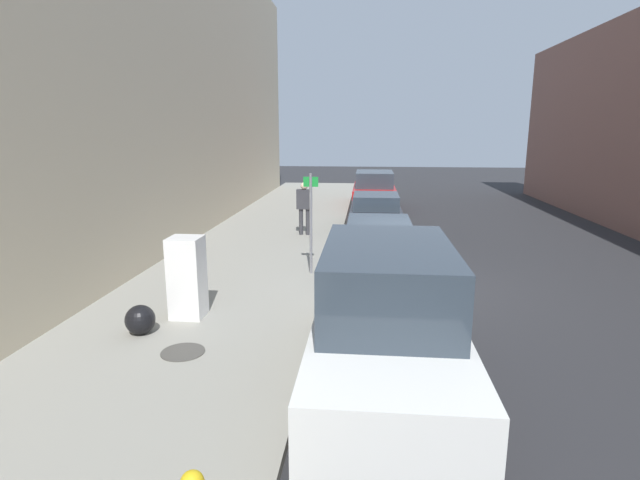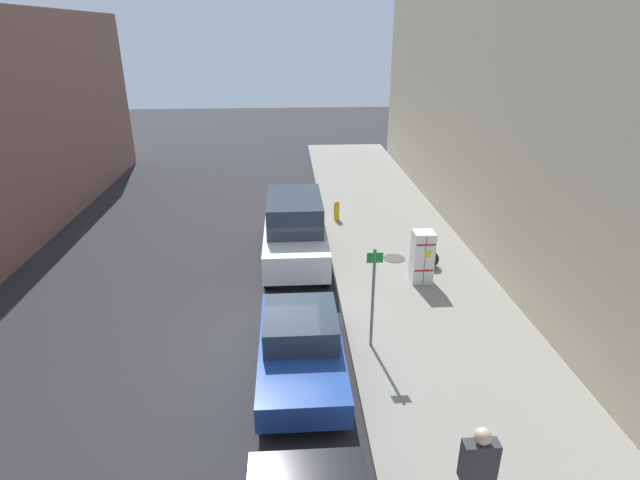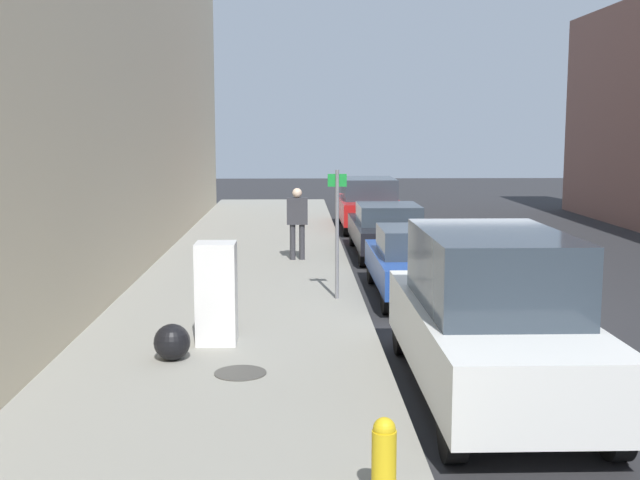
{
  "view_description": "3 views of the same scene",
  "coord_description": "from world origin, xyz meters",
  "px_view_note": "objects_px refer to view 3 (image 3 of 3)",
  "views": [
    {
      "loc": [
        -1.05,
        -11.65,
        3.64
      ],
      "look_at": [
        -2.02,
        -1.63,
        1.42
      ],
      "focal_mm": 28.0,
      "sensor_mm": 36.0,
      "label": 1
    },
    {
      "loc": [
        -0.57,
        10.05,
        7.02
      ],
      "look_at": [
        -1.57,
        -4.93,
        0.68
      ],
      "focal_mm": 28.0,
      "sensor_mm": 36.0,
      "label": 2
    },
    {
      "loc": [
        -3.2,
        -14.86,
        3.41
      ],
      "look_at": [
        -2.78,
        -0.8,
        1.44
      ],
      "focal_mm": 45.0,
      "sensor_mm": 36.0,
      "label": 3
    }
  ],
  "objects_px": {
    "parked_hatchback_blue": "(418,261)",
    "trash_bag": "(172,342)",
    "street_sign_post": "(337,227)",
    "parked_van_white": "(490,316)",
    "pedestrian_walking_far": "(297,218)",
    "parked_sedan_dark": "(387,229)",
    "discarded_refrigerator": "(216,293)",
    "fire_hydrant": "(384,458)",
    "parked_suv_red": "(368,203)"
  },
  "relations": [
    {
      "from": "street_sign_post",
      "to": "fire_hydrant",
      "type": "height_order",
      "value": "street_sign_post"
    },
    {
      "from": "parked_hatchback_blue",
      "to": "parked_sedan_dark",
      "type": "bearing_deg",
      "value": 90.0
    },
    {
      "from": "discarded_refrigerator",
      "to": "pedestrian_walking_far",
      "type": "height_order",
      "value": "pedestrian_walking_far"
    },
    {
      "from": "trash_bag",
      "to": "pedestrian_walking_far",
      "type": "xyz_separation_m",
      "value": [
        1.78,
        8.71,
        0.79
      ]
    },
    {
      "from": "pedestrian_walking_far",
      "to": "parked_suv_red",
      "type": "relative_size",
      "value": 0.38
    },
    {
      "from": "parked_hatchback_blue",
      "to": "trash_bag",
      "type": "bearing_deg",
      "value": -131.15
    },
    {
      "from": "trash_bag",
      "to": "parked_hatchback_blue",
      "type": "relative_size",
      "value": 0.12
    },
    {
      "from": "pedestrian_walking_far",
      "to": "parked_van_white",
      "type": "distance_m",
      "value": 10.25
    },
    {
      "from": "parked_suv_red",
      "to": "street_sign_post",
      "type": "bearing_deg",
      "value": -98.02
    },
    {
      "from": "pedestrian_walking_far",
      "to": "trash_bag",
      "type": "bearing_deg",
      "value": -17.52
    },
    {
      "from": "street_sign_post",
      "to": "parked_hatchback_blue",
      "type": "relative_size",
      "value": 0.6
    },
    {
      "from": "parked_van_white",
      "to": "parked_sedan_dark",
      "type": "bearing_deg",
      "value": 90.0
    },
    {
      "from": "discarded_refrigerator",
      "to": "parked_sedan_dark",
      "type": "height_order",
      "value": "discarded_refrigerator"
    },
    {
      "from": "discarded_refrigerator",
      "to": "fire_hydrant",
      "type": "relative_size",
      "value": 2.04
    },
    {
      "from": "discarded_refrigerator",
      "to": "street_sign_post",
      "type": "distance_m",
      "value": 3.79
    },
    {
      "from": "discarded_refrigerator",
      "to": "parked_hatchback_blue",
      "type": "bearing_deg",
      "value": 46.91
    },
    {
      "from": "fire_hydrant",
      "to": "trash_bag",
      "type": "distance_m",
      "value": 5.08
    },
    {
      "from": "parked_hatchback_blue",
      "to": "parked_suv_red",
      "type": "bearing_deg",
      "value": 90.0
    },
    {
      "from": "fire_hydrant",
      "to": "parked_suv_red",
      "type": "relative_size",
      "value": 0.16
    },
    {
      "from": "street_sign_post",
      "to": "parked_van_white",
      "type": "xyz_separation_m",
      "value": [
        1.67,
        -5.31,
        -0.49
      ]
    },
    {
      "from": "pedestrian_walking_far",
      "to": "parked_van_white",
      "type": "xyz_separation_m",
      "value": [
        2.42,
        -9.96,
        -0.15
      ]
    },
    {
      "from": "pedestrian_walking_far",
      "to": "parked_sedan_dark",
      "type": "xyz_separation_m",
      "value": [
        2.42,
        1.51,
        -0.47
      ]
    },
    {
      "from": "fire_hydrant",
      "to": "parked_van_white",
      "type": "xyz_separation_m",
      "value": [
        1.69,
        3.15,
        0.51
      ]
    },
    {
      "from": "trash_bag",
      "to": "parked_sedan_dark",
      "type": "relative_size",
      "value": 0.11
    },
    {
      "from": "parked_sedan_dark",
      "to": "fire_hydrant",
      "type": "bearing_deg",
      "value": -96.58
    },
    {
      "from": "trash_bag",
      "to": "parked_hatchback_blue",
      "type": "height_order",
      "value": "parked_hatchback_blue"
    },
    {
      "from": "discarded_refrigerator",
      "to": "parked_sedan_dark",
      "type": "xyz_separation_m",
      "value": [
        3.66,
        9.32,
        -0.19
      ]
    },
    {
      "from": "fire_hydrant",
      "to": "trash_bag",
      "type": "relative_size",
      "value": 1.47
    },
    {
      "from": "discarded_refrigerator",
      "to": "parked_suv_red",
      "type": "relative_size",
      "value": 0.33
    },
    {
      "from": "parked_sedan_dark",
      "to": "pedestrian_walking_far",
      "type": "bearing_deg",
      "value": -148.13
    },
    {
      "from": "trash_bag",
      "to": "street_sign_post",
      "type": "bearing_deg",
      "value": 58.01
    },
    {
      "from": "fire_hydrant",
      "to": "parked_hatchback_blue",
      "type": "relative_size",
      "value": 0.18
    },
    {
      "from": "street_sign_post",
      "to": "parked_suv_red",
      "type": "bearing_deg",
      "value": 81.98
    },
    {
      "from": "pedestrian_walking_far",
      "to": "parked_sedan_dark",
      "type": "height_order",
      "value": "pedestrian_walking_far"
    },
    {
      "from": "parked_van_white",
      "to": "pedestrian_walking_far",
      "type": "bearing_deg",
      "value": 103.68
    },
    {
      "from": "pedestrian_walking_far",
      "to": "parked_sedan_dark",
      "type": "distance_m",
      "value": 2.89
    },
    {
      "from": "parked_van_white",
      "to": "parked_sedan_dark",
      "type": "distance_m",
      "value": 11.47
    },
    {
      "from": "parked_van_white",
      "to": "parked_suv_red",
      "type": "bearing_deg",
      "value": 90.0
    },
    {
      "from": "discarded_refrigerator",
      "to": "street_sign_post",
      "type": "height_order",
      "value": "street_sign_post"
    },
    {
      "from": "fire_hydrant",
      "to": "pedestrian_walking_far",
      "type": "xyz_separation_m",
      "value": [
        -0.74,
        13.11,
        0.66
      ]
    },
    {
      "from": "discarded_refrigerator",
      "to": "parked_van_white",
      "type": "distance_m",
      "value": 4.25
    },
    {
      "from": "street_sign_post",
      "to": "pedestrian_walking_far",
      "type": "distance_m",
      "value": 4.72
    },
    {
      "from": "pedestrian_walking_far",
      "to": "parked_suv_red",
      "type": "bearing_deg",
      "value": 155.47
    },
    {
      "from": "discarded_refrigerator",
      "to": "parked_hatchback_blue",
      "type": "relative_size",
      "value": 0.37
    },
    {
      "from": "street_sign_post",
      "to": "trash_bag",
      "type": "xyz_separation_m",
      "value": [
        -2.54,
        -4.07,
        -1.13
      ]
    },
    {
      "from": "street_sign_post",
      "to": "fire_hydrant",
      "type": "distance_m",
      "value": 8.53
    },
    {
      "from": "discarded_refrigerator",
      "to": "pedestrian_walking_far",
      "type": "bearing_deg",
      "value": 80.99
    },
    {
      "from": "trash_bag",
      "to": "parked_hatchback_blue",
      "type": "distance_m",
      "value": 6.4
    },
    {
      "from": "street_sign_post",
      "to": "trash_bag",
      "type": "bearing_deg",
      "value": -121.99
    },
    {
      "from": "parked_sedan_dark",
      "to": "parked_hatchback_blue",
      "type": "bearing_deg",
      "value": -90.0
    }
  ]
}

